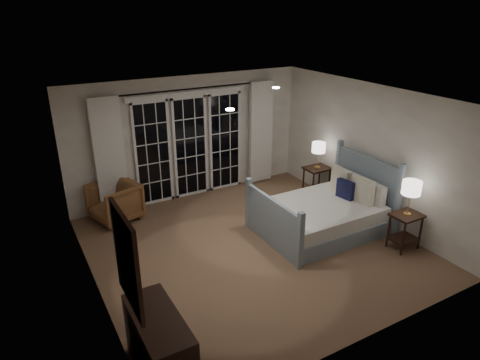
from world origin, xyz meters
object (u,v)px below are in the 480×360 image
dresser (160,346)px  lamp_left (412,188)px  nightstand_left (405,226)px  bed (324,214)px  armchair (115,202)px  nightstand_right (317,177)px  lamp_right (319,148)px

dresser → lamp_left: bearing=7.0°
dresser → nightstand_left: bearing=7.0°
nightstand_left → dresser: size_ratio=0.57×
bed → nightstand_left: size_ratio=3.41×
nightstand_left → lamp_left: lamp_left is taller
bed → lamp_left: 1.57m
nightstand_left → armchair: bearing=139.2°
bed → dresser: 4.02m
nightstand_left → nightstand_right: bearing=89.2°
bed → nightstand_left: (0.76, -1.14, 0.09)m
bed → lamp_right: (0.79, 1.19, 0.76)m
armchair → nightstand_left: bearing=32.5°
lamp_left → lamp_right: bearing=89.2°
nightstand_right → lamp_left: lamp_left is taller
dresser → bed: bearing=24.7°
lamp_left → lamp_right: 2.33m
bed → lamp_right: 1.62m
nightstand_right → lamp_left: (-0.03, -2.33, 0.65)m
nightstand_right → lamp_right: 0.65m
nightstand_right → lamp_right: size_ratio=1.23×
nightstand_right → lamp_left: bearing=-90.8°
bed → dresser: bearing=-155.3°
nightstand_left → lamp_left: bearing=180.0°
bed → nightstand_right: 1.44m
lamp_right → armchair: lamp_right is taller
nightstand_left → lamp_left: 0.68m
nightstand_right → armchair: armchair is taller
nightstand_left → lamp_right: lamp_right is taller
bed → lamp_left: bearing=-56.4°
lamp_left → dresser: (-4.41, -0.54, -0.70)m
lamp_right → dresser: lamp_right is taller
nightstand_left → nightstand_right: (0.03, 2.33, 0.02)m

